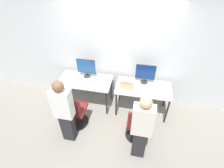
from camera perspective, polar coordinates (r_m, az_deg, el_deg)
ground_plane at (r=4.35m, az=-0.34°, el=-10.31°), size 20.00×20.00×0.00m
wall_back at (r=4.07m, az=1.79°, el=11.21°), size 12.00×0.05×2.80m
desk_left at (r=4.26m, az=-8.64°, el=0.36°), size 1.25×0.66×0.75m
monitor_left at (r=4.18m, az=-8.43°, el=5.31°), size 0.44×0.18×0.48m
keyboard_left at (r=4.13m, az=-9.16°, el=0.54°), size 0.37×0.14×0.02m
mouse_left at (r=4.04m, az=-6.04°, el=-0.02°), size 0.06×0.09×0.03m
office_chair_left at (r=3.98m, az=-11.83°, el=-9.24°), size 0.48×0.48×0.92m
person_left at (r=3.44m, az=-15.37°, el=-8.54°), size 0.36×0.20×1.55m
desk_right at (r=4.07m, az=10.13°, el=-1.98°), size 1.25×0.66×0.75m
monitor_right at (r=4.01m, az=10.82°, el=3.43°), size 0.44×0.18×0.48m
keyboard_right at (r=3.93m, az=10.20°, el=-1.95°), size 0.37×0.14×0.02m
mouse_right at (r=3.93m, az=13.88°, el=-2.52°), size 0.06×0.09×0.03m
office_chair_right at (r=3.71m, az=8.32°, el=-13.44°), size 0.48×0.48×0.92m
person_right at (r=3.13m, az=9.65°, el=-13.83°), size 0.36×0.20×1.54m
handbag at (r=3.88m, az=4.85°, el=-0.06°), size 0.30×0.18×0.25m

